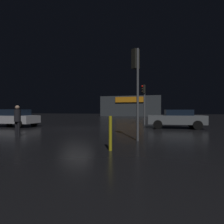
{
  "coord_description": "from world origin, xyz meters",
  "views": [
    {
      "loc": [
        6.39,
        -12.84,
        1.49
      ],
      "look_at": [
        1.34,
        6.27,
        1.31
      ],
      "focal_mm": 27.48,
      "sensor_mm": 36.0,
      "label": 1
    }
  ],
  "objects_px": {
    "store_building": "(131,106)",
    "traffic_signal_cross_left": "(136,72)",
    "car_near": "(14,118)",
    "car_far": "(176,118)",
    "pedestrian": "(17,118)",
    "traffic_signal_opposite": "(144,97)"
  },
  "relations": [
    {
      "from": "store_building",
      "to": "traffic_signal_cross_left",
      "type": "xyz_separation_m",
      "value": [
        5.82,
        -37.65,
        0.8
      ]
    },
    {
      "from": "car_near",
      "to": "car_far",
      "type": "bearing_deg",
      "value": 9.55
    },
    {
      "from": "car_near",
      "to": "pedestrian",
      "type": "height_order",
      "value": "pedestrian"
    },
    {
      "from": "traffic_signal_cross_left",
      "to": "pedestrian",
      "type": "bearing_deg",
      "value": -175.34
    },
    {
      "from": "car_near",
      "to": "car_far",
      "type": "height_order",
      "value": "car_near"
    },
    {
      "from": "traffic_signal_opposite",
      "to": "pedestrian",
      "type": "xyz_separation_m",
      "value": [
        -6.24,
        -10.28,
        -1.84
      ]
    },
    {
      "from": "traffic_signal_cross_left",
      "to": "car_far",
      "type": "bearing_deg",
      "value": 69.18
    },
    {
      "from": "traffic_signal_cross_left",
      "to": "car_near",
      "type": "bearing_deg",
      "value": 159.59
    },
    {
      "from": "traffic_signal_opposite",
      "to": "car_far",
      "type": "bearing_deg",
      "value": -46.62
    },
    {
      "from": "traffic_signal_opposite",
      "to": "traffic_signal_cross_left",
      "type": "xyz_separation_m",
      "value": [
        0.34,
        -9.74,
        0.52
      ]
    },
    {
      "from": "store_building",
      "to": "car_near",
      "type": "xyz_separation_m",
      "value": [
        -5.77,
        -33.33,
        -1.79
      ]
    },
    {
      "from": "car_near",
      "to": "traffic_signal_opposite",
      "type": "bearing_deg",
      "value": 25.76
    },
    {
      "from": "car_far",
      "to": "pedestrian",
      "type": "distance_m",
      "value": 11.64
    },
    {
      "from": "pedestrian",
      "to": "car_far",
      "type": "bearing_deg",
      "value": 38.37
    },
    {
      "from": "traffic_signal_cross_left",
      "to": "car_near",
      "type": "distance_m",
      "value": 12.63
    },
    {
      "from": "store_building",
      "to": "car_far",
      "type": "distance_m",
      "value": 32.11
    },
    {
      "from": "traffic_signal_cross_left",
      "to": "store_building",
      "type": "bearing_deg",
      "value": 98.78
    },
    {
      "from": "traffic_signal_opposite",
      "to": "traffic_signal_cross_left",
      "type": "bearing_deg",
      "value": -88.0
    },
    {
      "from": "car_near",
      "to": "pedestrian",
      "type": "distance_m",
      "value": 6.97
    },
    {
      "from": "store_building",
      "to": "traffic_signal_opposite",
      "type": "bearing_deg",
      "value": -78.9
    },
    {
      "from": "store_building",
      "to": "traffic_signal_opposite",
      "type": "height_order",
      "value": "store_building"
    },
    {
      "from": "store_building",
      "to": "car_far",
      "type": "xyz_separation_m",
      "value": [
        8.36,
        -30.95,
        -1.79
      ]
    }
  ]
}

